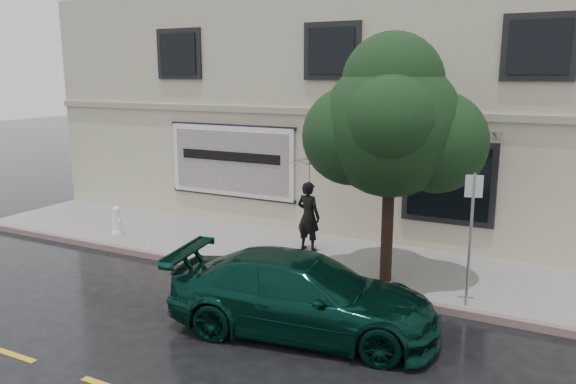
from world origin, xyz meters
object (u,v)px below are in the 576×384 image
at_px(pedestrian, 308,216).
at_px(fire_hydrant, 117,220).
at_px(street_tree, 391,128).
at_px(car, 303,295).

xyz_separation_m(pedestrian, fire_hydrant, (-5.47, -1.11, -0.51)).
relative_size(street_tree, fire_hydrant, 5.99).
bearing_deg(street_tree, pedestrian, 154.28).
distance_m(street_tree, fire_hydrant, 8.44).
bearing_deg(street_tree, fire_hydrant, 179.59).
relative_size(car, fire_hydrant, 6.05).
bearing_deg(fire_hydrant, car, -25.18).
bearing_deg(fire_hydrant, street_tree, -3.75).
bearing_deg(car, street_tree, -22.36).
bearing_deg(pedestrian, fire_hydrant, 21.55).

